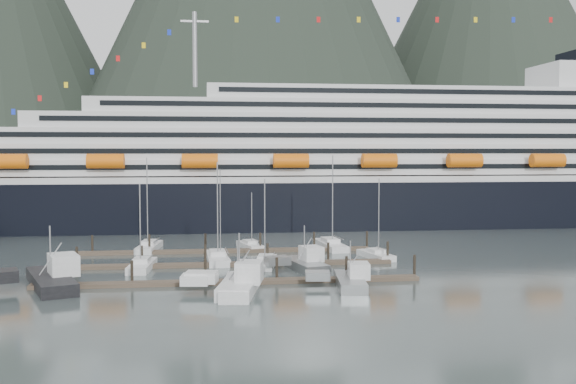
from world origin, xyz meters
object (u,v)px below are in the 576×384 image
sailboat_a (142,266)px  sailboat_d (220,258)px  sailboat_e (149,248)px  sailboat_g (330,246)px  trawler_c (237,285)px  trawler_d (349,280)px  trawler_e (304,264)px  cruise_ship (375,171)px  sailboat_c (265,263)px  trawler_a (49,279)px  trawler_b (238,284)px  sailboat_h (376,256)px  sailboat_b (217,259)px  sailboat_f (250,246)px

sailboat_a → sailboat_d: 12.44m
sailboat_e → sailboat_g: sailboat_g is taller
trawler_c → trawler_d: bearing=-77.5°
sailboat_g → trawler_d: (-3.66, -32.03, 0.37)m
trawler_d → trawler_e: size_ratio=0.98×
cruise_ship → sailboat_c: (-29.47, -52.39, -11.62)m
sailboat_c → trawler_a: 29.82m
cruise_ship → trawler_b: size_ratio=17.11×
trawler_d → trawler_e: 12.80m
sailboat_c → trawler_a: bearing=123.8°
trawler_a → trawler_e: trawler_a is taller
trawler_a → trawler_e: 33.26m
sailboat_h → trawler_b: sailboat_h is taller
cruise_ship → trawler_b: cruise_ship is taller
sailboat_d → sailboat_e: size_ratio=0.89×
sailboat_d → sailboat_g: (18.84, 10.83, 0.04)m
sailboat_b → sailboat_h: bearing=-91.5°
sailboat_c → sailboat_e: sailboat_e is taller
sailboat_h → trawler_c: size_ratio=0.95×
sailboat_a → sailboat_d: bearing=-56.9°
trawler_e → sailboat_e: bearing=33.3°
sailboat_c → sailboat_h: (17.44, 4.65, -0.01)m
sailboat_a → trawler_b: 20.89m
sailboat_g → trawler_b: sailboat_g is taller
trawler_c → trawler_e: 16.83m
sailboat_d → trawler_b: sailboat_d is taller
sailboat_h → sailboat_c: bearing=91.7°
sailboat_d → sailboat_e: (-11.46, 12.37, 0.04)m
sailboat_b → trawler_e: (11.75, -8.26, 0.43)m
sailboat_d → sailboat_h: bearing=-95.6°
sailboat_d → sailboat_g: bearing=-64.7°
sailboat_b → sailboat_d: size_ratio=1.09×
trawler_c → sailboat_b: bearing=11.6°
sailboat_h → trawler_c: (-22.38, -22.18, 0.45)m
cruise_ship → sailboat_h: size_ratio=16.49×
trawler_c → trawler_e: trawler_e is taller
trawler_c → cruise_ship: bearing=-19.5°
sailboat_g → sailboat_h: size_ratio=1.28×
trawler_a → trawler_b: trawler_a is taller
sailboat_h → trawler_a: (-44.75, -16.62, 0.60)m
sailboat_a → trawler_c: (12.40, -16.68, 0.44)m
sailboat_e → trawler_a: bearing=168.5°
trawler_b → sailboat_a: bearing=48.0°
sailboat_e → sailboat_h: sailboat_e is taller
sailboat_f → trawler_d: (9.82, -33.56, 0.43)m
cruise_ship → trawler_a: bearing=-131.4°
cruise_ship → trawler_d: size_ratio=19.60×
trawler_a → trawler_c: bearing=-124.4°
sailboat_d → sailboat_f: bearing=-28.1°
trawler_b → sailboat_e: bearing=31.5°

